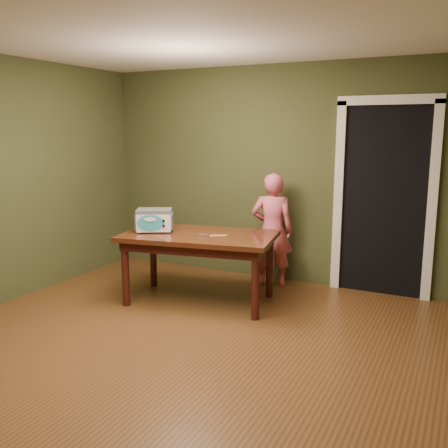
% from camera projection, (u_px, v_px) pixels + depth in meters
% --- Properties ---
extents(floor, '(5.00, 5.00, 0.00)m').
position_uv_depth(floor, '(163.00, 357.00, 4.10)').
color(floor, brown).
rests_on(floor, ground).
extents(room_shell, '(4.52, 5.02, 2.61)m').
position_uv_depth(room_shell, '(158.00, 147.00, 3.78)').
color(room_shell, '#404625').
rests_on(room_shell, ground).
extents(doorway, '(1.10, 0.66, 2.25)m').
position_uv_depth(doorway, '(388.00, 198.00, 5.78)').
color(doorway, black).
rests_on(doorway, ground).
extents(dining_table, '(1.73, 1.16, 0.75)m').
position_uv_depth(dining_table, '(199.00, 243.00, 5.32)').
color(dining_table, '#3A1A0D').
rests_on(dining_table, floor).
extents(toy_oven, '(0.46, 0.41, 0.25)m').
position_uv_depth(toy_oven, '(154.00, 219.00, 5.39)').
color(toy_oven, '#4C4F54').
rests_on(toy_oven, dining_table).
extents(baking_pan, '(0.10, 0.10, 0.02)m').
position_uv_depth(baking_pan, '(203.00, 235.00, 5.17)').
color(baking_pan, silver).
rests_on(baking_pan, dining_table).
extents(spatula, '(0.16, 0.12, 0.01)m').
position_uv_depth(spatula, '(218.00, 235.00, 5.20)').
color(spatula, '#E7C964').
rests_on(spatula, dining_table).
extents(child, '(0.56, 0.45, 1.35)m').
position_uv_depth(child, '(272.00, 230.00, 5.86)').
color(child, '#D7586C').
rests_on(child, floor).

